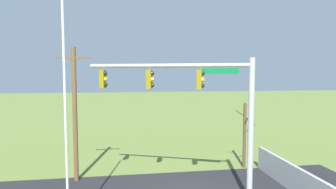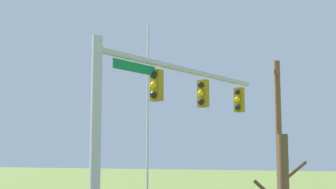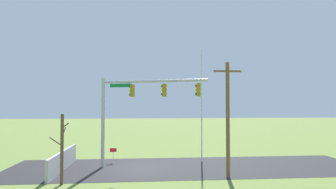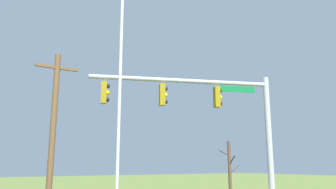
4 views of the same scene
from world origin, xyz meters
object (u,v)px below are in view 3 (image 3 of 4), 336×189
(flagpole, at_px, (202,105))
(open_sign, at_px, (113,152))
(utility_pole, at_px, (228,117))
(signal_mast, at_px, (133,102))
(bare_tree, at_px, (62,148))

(flagpole, height_order, open_sign, flagpole)
(flagpole, bearing_deg, utility_pole, 96.49)
(signal_mast, xyz_separation_m, bare_tree, (4.19, 3.91, -2.86))
(signal_mast, relative_size, open_sign, 6.51)
(utility_pole, bearing_deg, open_sign, -35.38)
(bare_tree, bearing_deg, utility_pole, -176.14)
(bare_tree, bearing_deg, open_sign, -110.66)
(bare_tree, xyz_separation_m, open_sign, (-2.48, -6.56, -1.33))
(flagpole, bearing_deg, signal_mast, 22.14)
(flagpole, relative_size, bare_tree, 2.23)
(utility_pole, height_order, open_sign, utility_pole)
(flagpole, bearing_deg, bare_tree, 32.03)
(flagpole, distance_m, open_sign, 8.56)
(utility_pole, relative_size, bare_tree, 1.79)
(utility_pole, bearing_deg, signal_mast, -26.05)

